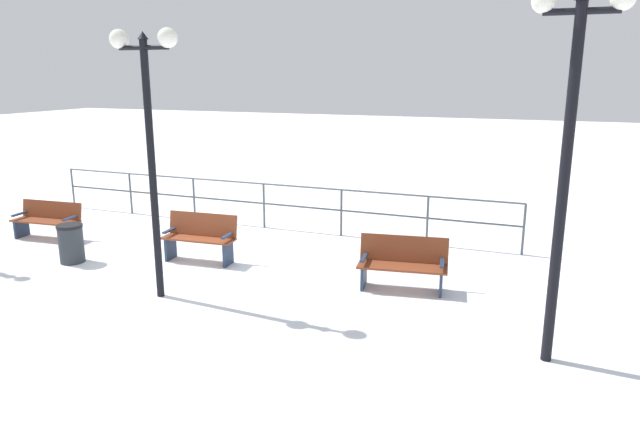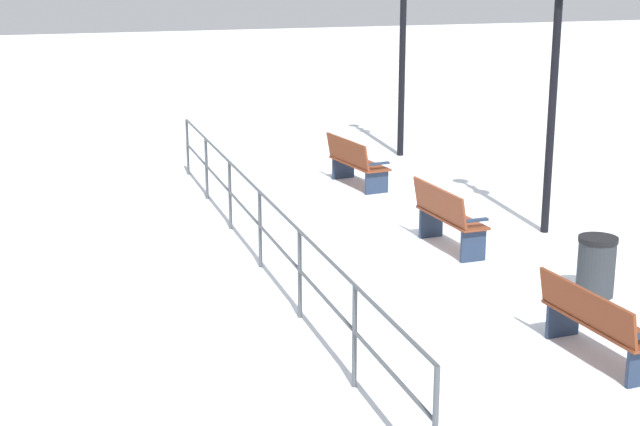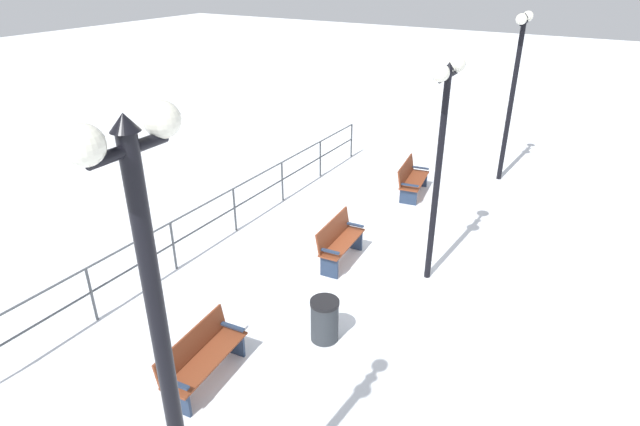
# 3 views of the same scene
# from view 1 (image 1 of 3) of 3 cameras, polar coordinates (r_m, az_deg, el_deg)

# --- Properties ---
(ground_plane) EXTENTS (80.00, 80.00, 0.00)m
(ground_plane) POSITION_cam_1_polar(r_m,az_deg,el_deg) (11.72, -11.64, -4.66)
(ground_plane) COLOR white
(ground_plane) RESTS_ON ground
(bench_nearest) EXTENTS (0.64, 1.61, 0.83)m
(bench_nearest) POSITION_cam_1_polar(r_m,az_deg,el_deg) (14.27, -25.45, -0.59)
(bench_nearest) COLOR brown
(bench_nearest) RESTS_ON ground
(bench_second) EXTENTS (0.58, 1.50, 0.95)m
(bench_second) POSITION_cam_1_polar(r_m,az_deg,el_deg) (11.56, -11.84, -2.32)
(bench_second) COLOR brown
(bench_second) RESTS_ON ground
(bench_third) EXTENTS (0.78, 1.59, 0.90)m
(bench_third) POSITION_cam_1_polar(r_m,az_deg,el_deg) (10.00, 8.23, -4.98)
(bench_third) COLOR brown
(bench_third) RESTS_ON ground
(lamppost_middle) EXTENTS (0.30, 1.19, 4.30)m
(lamppost_middle) POSITION_cam_1_polar(r_m,az_deg,el_deg) (9.43, -16.75, 9.96)
(lamppost_middle) COLOR black
(lamppost_middle) RESTS_ON ground
(lamppost_far) EXTENTS (0.27, 1.09, 4.58)m
(lamppost_far) POSITION_cam_1_polar(r_m,az_deg,el_deg) (7.45, 23.60, 8.32)
(lamppost_far) COLOR black
(lamppost_far) RESTS_ON ground
(waterfront_railing) EXTENTS (0.05, 11.91, 1.09)m
(waterfront_railing) POSITION_cam_1_polar(r_m,az_deg,el_deg) (13.83, -5.61, 1.53)
(waterfront_railing) COLOR #4C5156
(waterfront_railing) RESTS_ON ground
(trash_bin) EXTENTS (0.49, 0.49, 0.77)m
(trash_bin) POSITION_cam_1_polar(r_m,az_deg,el_deg) (12.30, -23.50, -2.78)
(trash_bin) COLOR #2D3338
(trash_bin) RESTS_ON ground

